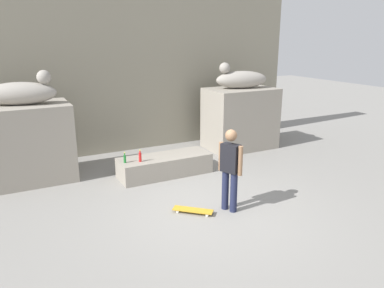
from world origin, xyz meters
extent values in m
plane|color=gray|center=(0.00, 0.00, 0.00)|extent=(40.00, 40.00, 0.00)
cube|color=gray|center=(0.00, 4.99, 2.52)|extent=(10.98, 0.60, 5.04)
cube|color=gray|center=(-3.05, 3.39, 0.93)|extent=(2.07, 1.35, 1.85)
cube|color=gray|center=(3.05, 3.39, 0.93)|extent=(2.07, 1.35, 1.85)
ellipsoid|color=#9C958C|center=(-3.05, 3.39, 2.11)|extent=(1.68, 0.89, 0.52)
sphere|color=#9C958C|center=(-2.51, 3.27, 2.47)|extent=(0.32, 0.32, 0.32)
ellipsoid|color=#9C958C|center=(3.05, 3.39, 2.11)|extent=(1.68, 0.88, 0.52)
sphere|color=#9C958C|center=(2.51, 3.50, 2.47)|extent=(0.32, 0.32, 0.32)
cube|color=gray|center=(0.00, 2.23, 0.25)|extent=(2.31, 0.83, 0.50)
cylinder|color=#1E233F|center=(0.31, -0.10, 0.41)|extent=(0.14, 0.14, 0.82)
cylinder|color=#1E233F|center=(0.39, -0.29, 0.41)|extent=(0.14, 0.14, 0.82)
cube|color=black|center=(0.35, -0.20, 1.10)|extent=(0.33, 0.41, 0.56)
sphere|color=#8C6647|center=(0.35, -0.20, 1.55)|extent=(0.23, 0.23, 0.23)
cylinder|color=#8C6647|center=(0.26, 0.01, 1.09)|extent=(0.09, 0.09, 0.58)
cylinder|color=#8C6647|center=(0.44, -0.40, 1.09)|extent=(0.09, 0.09, 0.58)
cube|color=gold|center=(-0.36, 0.01, 0.07)|extent=(0.72, 0.69, 0.02)
cylinder|color=white|center=(-0.09, -0.14, 0.03)|extent=(0.06, 0.06, 0.06)
cylinder|color=white|center=(-0.19, -0.24, 0.03)|extent=(0.06, 0.06, 0.06)
cylinder|color=white|center=(-0.53, 0.27, 0.03)|extent=(0.06, 0.06, 0.06)
cylinder|color=white|center=(-0.63, 0.16, 0.03)|extent=(0.06, 0.06, 0.06)
cylinder|color=red|center=(-0.69, 2.10, 0.61)|extent=(0.07, 0.07, 0.22)
cylinder|color=red|center=(-0.69, 2.10, 0.74)|extent=(0.03, 0.03, 0.06)
cylinder|color=yellow|center=(-0.69, 2.10, 0.78)|extent=(0.04, 0.04, 0.01)
cylinder|color=#1E722D|center=(-1.04, 2.18, 0.59)|extent=(0.06, 0.06, 0.18)
cylinder|color=#1E722D|center=(-1.04, 2.18, 0.71)|extent=(0.03, 0.03, 0.06)
cylinder|color=yellow|center=(-1.04, 2.18, 0.74)|extent=(0.03, 0.03, 0.01)
camera|label=1|loc=(-3.45, -5.91, 3.36)|focal=34.79mm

